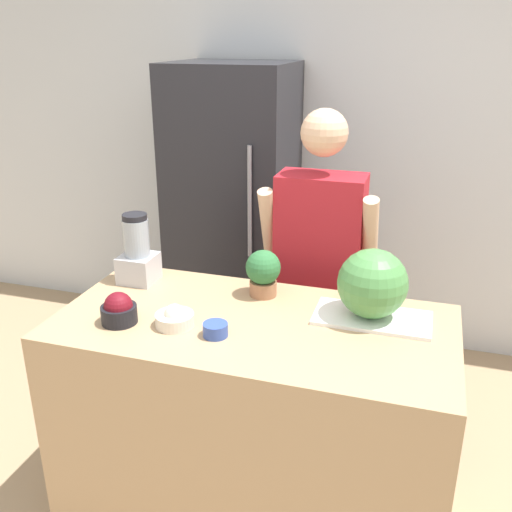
{
  "coord_description": "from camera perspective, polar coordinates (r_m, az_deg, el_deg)",
  "views": [
    {
      "loc": [
        0.58,
        -1.45,
        1.92
      ],
      "look_at": [
        0.0,
        0.41,
        1.16
      ],
      "focal_mm": 40.0,
      "sensor_mm": 36.0,
      "label": 1
    }
  ],
  "objects": [
    {
      "name": "refrigerator",
      "position": [
        3.51,
        -2.27,
        4.26
      ],
      "size": [
        0.7,
        0.65,
        1.77
      ],
      "color": "#232328",
      "rests_on": "ground_plane"
    },
    {
      "name": "wall_back",
      "position": [
        3.63,
        7.95,
        11.33
      ],
      "size": [
        8.0,
        0.06,
        2.6
      ],
      "color": "silver",
      "rests_on": "ground_plane"
    },
    {
      "name": "counter_island",
      "position": [
        2.41,
        -0.27,
        -16.08
      ],
      "size": [
        1.51,
        0.74,
        0.91
      ],
      "color": "tan",
      "rests_on": "ground_plane"
    },
    {
      "name": "bowl_cherries",
      "position": [
        2.19,
        -13.56,
        -5.28
      ],
      "size": [
        0.13,
        0.13,
        0.12
      ],
      "color": "black",
      "rests_on": "counter_island"
    },
    {
      "name": "bowl_small_blue",
      "position": [
        2.06,
        -4.08,
        -7.36
      ],
      "size": [
        0.09,
        0.09,
        0.05
      ],
      "color": "#334C9E",
      "rests_on": "counter_island"
    },
    {
      "name": "bowl_cream",
      "position": [
        2.14,
        -8.14,
        -6.16
      ],
      "size": [
        0.14,
        0.14,
        0.09
      ],
      "color": "beige",
      "rests_on": "counter_island"
    },
    {
      "name": "person",
      "position": [
        2.75,
        6.23,
        -2.07
      ],
      "size": [
        0.54,
        0.26,
        1.62
      ],
      "color": "#333338",
      "rests_on": "ground_plane"
    },
    {
      "name": "cutting_board",
      "position": [
        2.22,
        11.54,
        -6.09
      ],
      "size": [
        0.44,
        0.22,
        0.01
      ],
      "color": "white",
      "rests_on": "counter_island"
    },
    {
      "name": "potted_plant",
      "position": [
        2.33,
        0.72,
        -1.59
      ],
      "size": [
        0.14,
        0.14,
        0.2
      ],
      "color": "#996647",
      "rests_on": "counter_island"
    },
    {
      "name": "watermelon",
      "position": [
        2.16,
        11.57,
        -2.72
      ],
      "size": [
        0.26,
        0.26,
        0.26
      ],
      "color": "#4C8C47",
      "rests_on": "cutting_board"
    },
    {
      "name": "blender",
      "position": [
        2.51,
        -11.77,
        0.25
      ],
      "size": [
        0.15,
        0.15,
        0.31
      ],
      "color": "#B7B7BC",
      "rests_on": "counter_island"
    }
  ]
}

